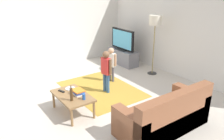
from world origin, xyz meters
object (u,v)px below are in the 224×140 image
(child_near_tv, at_px, (111,61))
(bottle, at_px, (71,94))
(plate, at_px, (70,88))
(book_stack, at_px, (78,92))
(tv, at_px, (123,40))
(soda_can, at_px, (84,97))
(tv_remote, at_px, (61,91))
(coffee_table, at_px, (72,97))
(child_center, at_px, (106,68))
(tv_stand, at_px, (123,57))
(couch, at_px, (166,117))
(floor_lamp, at_px, (155,23))

(child_near_tv, bearing_deg, bottle, -56.91)
(plate, bearing_deg, book_stack, 2.44)
(child_near_tv, distance_m, book_stack, 1.84)
(child_near_tv, xyz_separation_m, bottle, (1.16, -1.78, -0.03))
(tv, relative_size, soda_can, 9.17)
(child_near_tv, relative_size, book_stack, 3.49)
(child_near_tv, relative_size, soda_can, 8.18)
(child_near_tv, bearing_deg, plate, -67.66)
(tv_remote, distance_m, soda_can, 0.64)
(coffee_table, distance_m, bottle, 0.31)
(tv, xyz_separation_m, tv_remote, (1.70, -2.99, -0.42))
(tv_remote, bearing_deg, plate, 77.35)
(soda_can, distance_m, plate, 0.62)
(child_near_tv, relative_size, child_center, 0.91)
(tv_stand, xyz_separation_m, soda_can, (2.30, -2.79, 0.24))
(child_near_tv, distance_m, tv_remote, 1.91)
(tv, height_order, coffee_table, tv)
(bottle, height_order, soda_can, bottle)
(soda_can, height_order, plate, soda_can)
(child_center, xyz_separation_m, tv_remote, (0.16, -1.28, -0.22))
(couch, distance_m, soda_can, 1.64)
(tv, relative_size, child_center, 1.02)
(tv, bearing_deg, book_stack, -53.65)
(book_stack, relative_size, bottle, 0.87)
(bottle, bearing_deg, child_center, 117.40)
(tv_remote, bearing_deg, tv, 101.93)
(tv, distance_m, soda_can, 3.62)
(couch, bearing_deg, child_near_tv, 167.86)
(couch, xyz_separation_m, soda_can, (-1.27, -1.02, 0.19))
(floor_lamp, distance_m, coffee_table, 3.33)
(book_stack, bearing_deg, plate, -177.56)
(tv, distance_m, couch, 4.02)
(couch, relative_size, book_stack, 6.40)
(book_stack, bearing_deg, child_center, 114.85)
(tv_stand, xyz_separation_m, tv, (-0.00, -0.02, 0.60))
(child_center, bearing_deg, couch, -1.03)
(child_center, height_order, plate, child_center)
(child_near_tv, height_order, plate, child_near_tv)
(floor_lamp, distance_m, soda_can, 3.29)
(tv, xyz_separation_m, floor_lamp, (1.29, 0.17, 0.70))
(child_near_tv, distance_m, soda_can, 2.01)
(child_center, bearing_deg, tv_stand, 131.70)
(soda_can, bearing_deg, floor_lamp, 109.03)
(couch, distance_m, book_stack, 1.85)
(child_near_tv, xyz_separation_m, book_stack, (0.98, -1.55, -0.12))
(tv, xyz_separation_m, coffee_table, (1.98, -2.87, -0.48))
(book_stack, relative_size, soda_can, 2.34)
(coffee_table, bearing_deg, bottle, -28.61)
(coffee_table, relative_size, soda_can, 8.33)
(child_center, distance_m, plate, 1.09)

